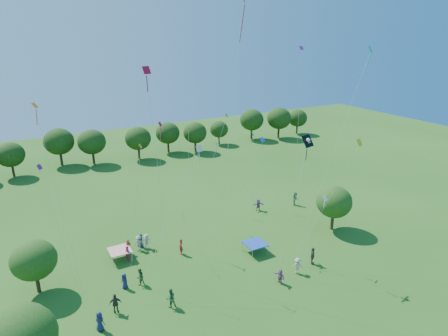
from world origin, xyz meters
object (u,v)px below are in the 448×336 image
at_px(red_high_kite, 237,59).
at_px(near_tree_north, 34,260).
at_px(pirate_kite, 307,143).
at_px(near_tree_east, 334,202).
at_px(tent_blue, 255,244).
at_px(tent_red_stripe, 120,250).

bearing_deg(red_high_kite, near_tree_north, 163.21).
bearing_deg(pirate_kite, near_tree_east, 25.23).
relative_size(near_tree_north, near_tree_east, 0.95).
distance_m(tent_blue, red_high_kite, 19.64).
xyz_separation_m(near_tree_north, red_high_kite, (17.61, -5.31, 16.99)).
bearing_deg(red_high_kite, near_tree_east, 5.96).
relative_size(near_tree_east, tent_red_stripe, 2.47).
bearing_deg(tent_red_stripe, tent_blue, -23.47).
xyz_separation_m(near_tree_north, tent_red_stripe, (7.98, 1.87, -2.30)).
xyz_separation_m(tent_red_stripe, tent_blue, (13.02, -5.65, 0.00)).
height_order(near_tree_east, red_high_kite, red_high_kite).
relative_size(near_tree_north, tent_red_stripe, 2.34).
bearing_deg(red_high_kite, tent_blue, 24.27).
relative_size(near_tree_east, pirate_kite, 0.45).
bearing_deg(near_tree_north, tent_blue, -10.21).
distance_m(near_tree_north, pirate_kite, 26.78).
height_order(near_tree_north, pirate_kite, pirate_kite).
bearing_deg(tent_blue, near_tree_north, 169.79).
height_order(pirate_kite, red_high_kite, red_high_kite).
bearing_deg(near_tree_north, red_high_kite, -16.79).
distance_m(near_tree_east, pirate_kite, 12.73).
height_order(near_tree_north, tent_blue, near_tree_north).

